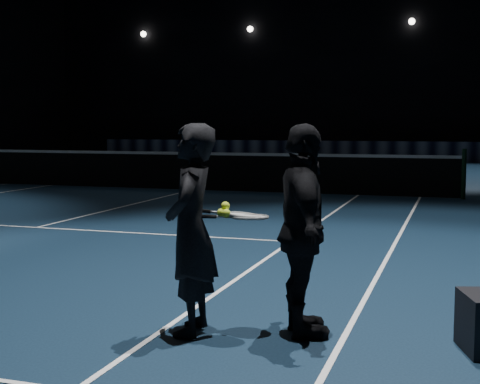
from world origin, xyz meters
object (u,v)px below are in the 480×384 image
at_px(player_a, 191,229).
at_px(tennis_balls, 224,211).
at_px(racket_lower, 250,217).
at_px(racket_upper, 244,215).
at_px(player_b, 303,231).

xyz_separation_m(player_a, tennis_balls, (0.25, 0.07, 0.14)).
height_order(racket_lower, racket_upper, racket_upper).
xyz_separation_m(racket_lower, racket_upper, (-0.06, 0.03, 0.01)).
height_order(player_a, player_b, same).
relative_size(player_b, racket_upper, 2.38).
distance_m(player_b, tennis_balls, 0.61).
bearing_deg(racket_lower, racket_upper, 141.34).
relative_size(racket_lower, tennis_balls, 5.67).
bearing_deg(racket_upper, player_a, -178.29).
bearing_deg(tennis_balls, racket_upper, 27.58).
xyz_separation_m(racket_upper, tennis_balls, (-0.13, -0.07, 0.04)).
height_order(racket_lower, tennis_balls, tennis_balls).
height_order(racket_upper, tennis_balls, tennis_balls).
distance_m(player_b, racket_lower, 0.41).
bearing_deg(racket_lower, player_a, 180.00).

